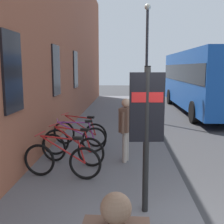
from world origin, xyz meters
name	(u,v)px	position (x,y,z in m)	size (l,w,h in m)	color
ground	(190,141)	(6.00, -1.00, 0.00)	(60.00, 60.00, 0.00)	#38383A
sidewalk_pavement	(113,126)	(8.00, 1.75, 0.06)	(24.00, 3.50, 0.12)	slate
station_facade	(68,39)	(8.99, 3.80, 3.74)	(22.00, 0.65, 7.48)	#9E563D
bicycle_far_end	(62,160)	(2.27, 2.60, 0.51)	(0.48, 1.76, 0.97)	black
bicycle_mid_rack	(72,149)	(3.15, 2.55, 0.51)	(0.70, 1.69, 0.97)	black
bicycle_end_of_row	(76,140)	(4.00, 2.61, 0.51)	(0.62, 1.72, 0.97)	black
bicycle_under_window	(80,133)	(4.83, 2.63, 0.51)	(0.61, 1.73, 0.97)	black
transit_info_sign	(147,117)	(0.91, 0.90, 1.72)	(0.12, 0.55, 2.40)	black
city_bus	(202,78)	(12.53, -3.00, 1.92)	(10.52, 2.71, 3.35)	#1951B2
pedestrian_near_bus	(126,123)	(3.40, 1.23, 1.11)	(0.59, 0.36, 1.62)	#B2A599
street_lamp	(147,52)	(9.53, 0.30, 3.18)	(0.28, 0.28, 5.16)	#333338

